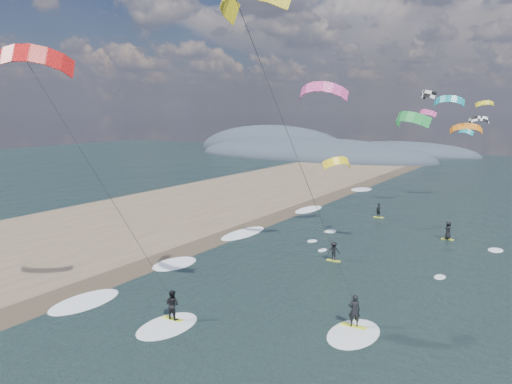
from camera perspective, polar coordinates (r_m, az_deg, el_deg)
The scene contains 8 objects.
sand_strip at distance 47.23m, azimuth -26.02°, elevation -6.30°, with size 26.00×240.00×0.00m, color brown.
wet_sand_strip at distance 37.93m, azimuth -16.14°, elevation -9.44°, with size 3.00×240.00×0.00m, color #382D23.
coastal_hills at distance 136.08m, azimuth 5.64°, elevation 4.35°, with size 80.00×41.00×15.00m.
kitesurfer_near_a at distance 23.83m, azimuth 0.24°, elevation 14.68°, with size 8.05×9.16×18.24m.
kitesurfer_near_b at distance 26.55m, azimuth -20.18°, elevation 5.06°, with size 7.17×9.02×15.57m.
far_kitesurfers at distance 46.89m, azimuth 14.82°, elevation -4.71°, with size 9.71×18.58×1.73m.
bg_kite_field at distance 67.41m, azimuth 19.93°, elevation 8.42°, with size 12.67×69.53×8.29m.
shoreline_surf at distance 40.30m, azimuth -9.92°, elevation -8.08°, with size 2.40×79.40×0.11m.
Camera 1 is at (15.00, -13.76, 12.07)m, focal length 35.00 mm.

